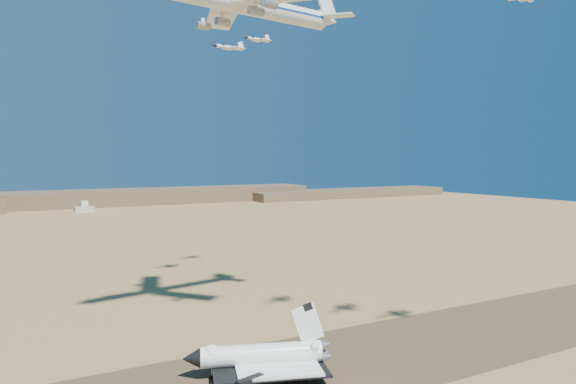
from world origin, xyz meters
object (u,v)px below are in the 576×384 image
crew_b (302,378)px  chase_jet_e (257,39)px  crew_a (306,374)px  chase_jet_d (229,47)px  shuttle (260,357)px  carrier_747 (238,3)px  crew_c (309,380)px

crew_b → chase_jet_e: (39.13, 100.18, 106.10)m
crew_a → chase_jet_d: chase_jet_d is taller
shuttle → carrier_747: size_ratio=0.50×
shuttle → crew_b: (7.33, -8.64, -4.17)m
carrier_747 → chase_jet_d: 53.95m
carrier_747 → chase_jet_e: bearing=47.9°
shuttle → crew_a: (9.67, -7.17, -4.08)m
crew_c → chase_jet_e: chase_jet_e is taller
shuttle → carrier_747: bearing=95.2°
shuttle → crew_a: 12.71m
carrier_747 → crew_c: bearing=-98.8°
crew_a → chase_jet_d: 131.78m
crew_a → chase_jet_d: (17.42, 85.63, 98.64)m
crew_c → chase_jet_d: size_ratio=0.11×
carrier_747 → chase_jet_e: carrier_747 is taller
shuttle → chase_jet_d: size_ratio=2.52×
crew_a → chase_jet_d: size_ratio=0.12×
crew_c → chase_jet_d: (18.48, 88.69, 98.74)m
shuttle → chase_jet_e: chase_jet_e is taller
chase_jet_e → shuttle: bearing=-126.0°
crew_c → chase_jet_e: (37.84, 101.76, 106.12)m
chase_jet_d → crew_c: bearing=-109.1°
shuttle → chase_jet_e: bearing=83.1°
chase_jet_d → carrier_747: bearing=-118.6°
chase_jet_e → crew_b: bearing=-120.4°
carrier_747 → crew_a: carrier_747 is taller
shuttle → crew_b: size_ratio=23.46×
shuttle → crew_c: shuttle is taller
carrier_747 → crew_a: bearing=-96.9°
chase_jet_d → chase_jet_e: chase_jet_e is taller
crew_a → carrier_747: bearing=-4.0°
shuttle → crew_c: size_ratio=23.89×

